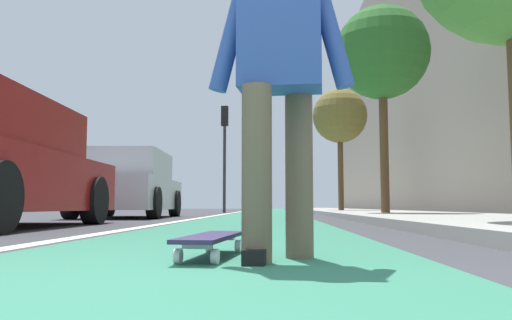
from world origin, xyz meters
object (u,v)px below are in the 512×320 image
(street_tree_mid, at_px, (382,54))
(skateboard, at_px, (212,239))
(skater_person, at_px, (279,67))
(traffic_light, at_px, (225,139))
(street_tree_far, at_px, (340,117))
(parked_car_mid, at_px, (128,186))

(street_tree_mid, bearing_deg, skateboard, 163.05)
(skater_person, xyz_separation_m, traffic_light, (18.10, 2.06, 2.03))
(traffic_light, bearing_deg, street_tree_far, -97.82)
(parked_car_mid, relative_size, street_tree_mid, 0.86)
(parked_car_mid, relative_size, traffic_light, 0.99)
(skateboard, height_order, parked_car_mid, parked_car_mid)
(parked_car_mid, relative_size, street_tree_far, 0.88)
(skateboard, relative_size, skater_person, 0.52)
(skater_person, distance_m, street_tree_far, 17.87)
(skateboard, distance_m, parked_car_mid, 9.49)
(skateboard, height_order, traffic_light, traffic_light)
(skateboard, bearing_deg, parked_car_mid, 18.58)
(skater_person, xyz_separation_m, parked_car_mid, (9.13, 3.36, -0.22))
(parked_car_mid, bearing_deg, skater_person, -159.77)
(parked_car_mid, height_order, street_tree_mid, street_tree_mid)
(skateboard, xyz_separation_m, parked_car_mid, (8.98, 3.02, 0.62))
(skateboard, bearing_deg, traffic_light, 5.47)
(skateboard, xyz_separation_m, street_tree_far, (17.32, -2.85, 3.64))
(street_tree_mid, bearing_deg, skater_person, 165.23)
(skater_person, relative_size, parked_car_mid, 0.39)
(street_tree_mid, bearing_deg, parked_car_mid, 93.51)
(skater_person, bearing_deg, street_tree_far, -8.15)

